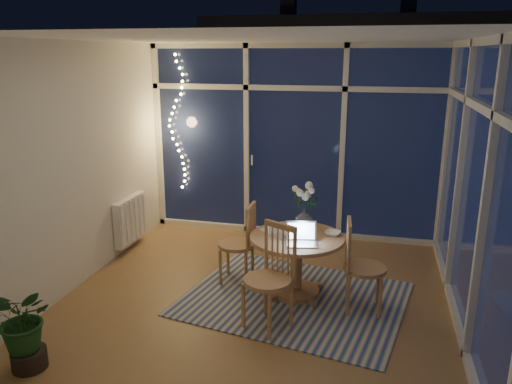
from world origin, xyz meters
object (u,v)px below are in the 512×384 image
at_px(chair_right, 365,266).
at_px(chair_front, 268,278).
at_px(laptop, 302,234).
at_px(chair_left, 236,243).
at_px(flower_vase, 304,217).
at_px(dining_table, 296,266).
at_px(potted_plant, 25,326).

relative_size(chair_right, chair_front, 0.95).
bearing_deg(chair_front, laptop, 92.13).
bearing_deg(chair_left, flower_vase, 101.87).
height_order(chair_front, flower_vase, chair_front).
distance_m(dining_table, chair_right, 0.73).
distance_m(chair_right, potted_plant, 3.05).
relative_size(dining_table, potted_plant, 1.28).
xyz_separation_m(chair_front, laptop, (0.23, 0.48, 0.27)).
bearing_deg(potted_plant, chair_right, 31.87).
relative_size(dining_table, flower_vase, 4.62).
bearing_deg(potted_plant, flower_vase, 47.52).
xyz_separation_m(chair_left, flower_vase, (0.72, 0.15, 0.31)).
relative_size(flower_vase, potted_plant, 0.28).
height_order(chair_left, chair_front, chair_front).
bearing_deg(potted_plant, laptop, 38.19).
bearing_deg(flower_vase, laptop, -83.75).
height_order(dining_table, chair_right, chair_right).
bearing_deg(chair_left, potted_plant, -31.77).
distance_m(chair_left, potted_plant, 2.28).
bearing_deg(laptop, chair_left, 140.99).
xyz_separation_m(chair_front, potted_plant, (-1.74, -1.07, -0.12)).
bearing_deg(laptop, potted_plant, -154.37).
relative_size(chair_left, potted_plant, 1.21).
height_order(dining_table, potted_plant, potted_plant).
distance_m(dining_table, chair_front, 0.73).
xyz_separation_m(dining_table, potted_plant, (-1.89, -1.77, 0.05)).
bearing_deg(laptop, chair_right, -7.16).
distance_m(dining_table, flower_vase, 0.54).
xyz_separation_m(dining_table, laptop, (0.08, -0.22, 0.44)).
xyz_separation_m(chair_left, potted_plant, (-1.20, -1.94, -0.08)).
distance_m(chair_front, laptop, 0.60).
bearing_deg(dining_table, chair_front, -102.30).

